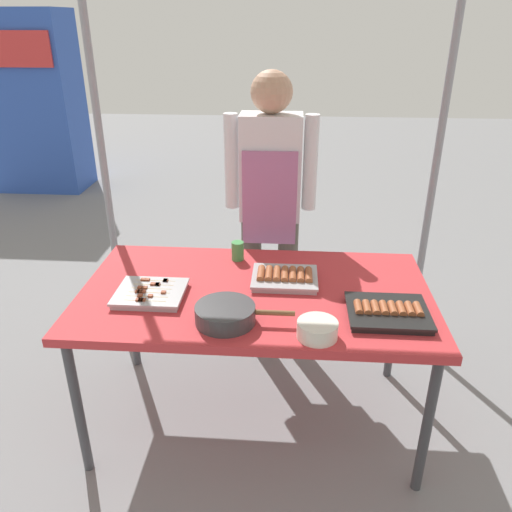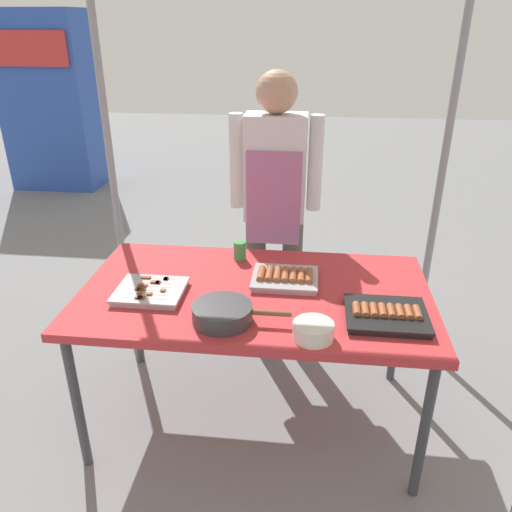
{
  "view_description": "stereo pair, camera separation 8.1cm",
  "coord_description": "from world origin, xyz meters",
  "px_view_note": "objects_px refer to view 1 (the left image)",
  "views": [
    {
      "loc": [
        0.15,
        -2.01,
        1.88
      ],
      "look_at": [
        0.0,
        0.05,
        0.9
      ],
      "focal_mm": 35.26,
      "sensor_mm": 36.0,
      "label": 1
    },
    {
      "loc": [
        0.23,
        -2.0,
        1.88
      ],
      "look_at": [
        0.0,
        0.05,
        0.9
      ],
      "focal_mm": 35.26,
      "sensor_mm": 36.0,
      "label": 2
    }
  ],
  "objects_px": {
    "tray_meat_skewers": "(150,293)",
    "neighbor_stall_left": "(34,103)",
    "vendor_woman": "(270,193)",
    "drink_cup_near_edge": "(238,251)",
    "cooking_wok": "(226,313)",
    "stall_table": "(255,300)",
    "condiment_bowl": "(317,329)",
    "tray_pork_links": "(388,312)",
    "tray_grilled_sausages": "(285,277)"
  },
  "relations": [
    {
      "from": "condiment_bowl",
      "to": "drink_cup_near_edge",
      "type": "relative_size",
      "value": 1.65
    },
    {
      "from": "stall_table",
      "to": "vendor_woman",
      "type": "relative_size",
      "value": 0.97
    },
    {
      "from": "tray_grilled_sausages",
      "to": "condiment_bowl",
      "type": "distance_m",
      "value": 0.47
    },
    {
      "from": "tray_pork_links",
      "to": "cooking_wok",
      "type": "relative_size",
      "value": 0.82
    },
    {
      "from": "tray_grilled_sausages",
      "to": "tray_pork_links",
      "type": "bearing_deg",
      "value": -32.19
    },
    {
      "from": "tray_meat_skewers",
      "to": "neighbor_stall_left",
      "type": "distance_m",
      "value": 4.55
    },
    {
      "from": "tray_pork_links",
      "to": "drink_cup_near_edge",
      "type": "height_order",
      "value": "drink_cup_near_edge"
    },
    {
      "from": "condiment_bowl",
      "to": "neighbor_stall_left",
      "type": "bearing_deg",
      "value": 126.97
    },
    {
      "from": "stall_table",
      "to": "drink_cup_near_edge",
      "type": "relative_size",
      "value": 16.42
    },
    {
      "from": "cooking_wok",
      "to": "condiment_bowl",
      "type": "xyz_separation_m",
      "value": [
        0.37,
        -0.08,
        -0.01
      ]
    },
    {
      "from": "stall_table",
      "to": "tray_pork_links",
      "type": "xyz_separation_m",
      "value": [
        0.57,
        -0.18,
        0.07
      ]
    },
    {
      "from": "cooking_wok",
      "to": "drink_cup_near_edge",
      "type": "relative_size",
      "value": 4.19
    },
    {
      "from": "cooking_wok",
      "to": "condiment_bowl",
      "type": "relative_size",
      "value": 2.54
    },
    {
      "from": "condiment_bowl",
      "to": "drink_cup_near_edge",
      "type": "height_order",
      "value": "drink_cup_near_edge"
    },
    {
      "from": "condiment_bowl",
      "to": "vendor_woman",
      "type": "xyz_separation_m",
      "value": [
        -0.24,
        1.09,
        0.19
      ]
    },
    {
      "from": "cooking_wok",
      "to": "vendor_woman",
      "type": "xyz_separation_m",
      "value": [
        0.13,
        1.01,
        0.19
      ]
    },
    {
      "from": "tray_pork_links",
      "to": "cooking_wok",
      "type": "distance_m",
      "value": 0.67
    },
    {
      "from": "drink_cup_near_edge",
      "to": "vendor_woman",
      "type": "xyz_separation_m",
      "value": [
        0.15,
        0.42,
        0.18
      ]
    },
    {
      "from": "tray_pork_links",
      "to": "cooking_wok",
      "type": "bearing_deg",
      "value": -172.21
    },
    {
      "from": "tray_meat_skewers",
      "to": "tray_grilled_sausages",
      "type": "bearing_deg",
      "value": 17.47
    },
    {
      "from": "drink_cup_near_edge",
      "to": "cooking_wok",
      "type": "bearing_deg",
      "value": -88.58
    },
    {
      "from": "tray_meat_skewers",
      "to": "drink_cup_near_edge",
      "type": "bearing_deg",
      "value": 49.81
    },
    {
      "from": "cooking_wok",
      "to": "vendor_woman",
      "type": "height_order",
      "value": "vendor_woman"
    },
    {
      "from": "tray_meat_skewers",
      "to": "condiment_bowl",
      "type": "relative_size",
      "value": 1.88
    },
    {
      "from": "tray_pork_links",
      "to": "vendor_woman",
      "type": "bearing_deg",
      "value": 120.4
    },
    {
      "from": "drink_cup_near_edge",
      "to": "tray_pork_links",
      "type": "bearing_deg",
      "value": -36.21
    },
    {
      "from": "tray_grilled_sausages",
      "to": "vendor_woman",
      "type": "height_order",
      "value": "vendor_woman"
    },
    {
      "from": "tray_meat_skewers",
      "to": "tray_pork_links",
      "type": "xyz_separation_m",
      "value": [
        1.03,
        -0.09,
        0.0
      ]
    },
    {
      "from": "stall_table",
      "to": "tray_meat_skewers",
      "type": "height_order",
      "value": "tray_meat_skewers"
    },
    {
      "from": "condiment_bowl",
      "to": "tray_meat_skewers",
      "type": "bearing_deg",
      "value": 160.38
    },
    {
      "from": "stall_table",
      "to": "tray_meat_skewers",
      "type": "bearing_deg",
      "value": -168.53
    },
    {
      "from": "tray_pork_links",
      "to": "neighbor_stall_left",
      "type": "xyz_separation_m",
      "value": [
        -3.41,
        3.96,
        0.23
      ]
    },
    {
      "from": "tray_meat_skewers",
      "to": "cooking_wok",
      "type": "bearing_deg",
      "value": -26.19
    },
    {
      "from": "tray_grilled_sausages",
      "to": "drink_cup_near_edge",
      "type": "relative_size",
      "value": 3.16
    },
    {
      "from": "tray_meat_skewers",
      "to": "drink_cup_near_edge",
      "type": "xyz_separation_m",
      "value": [
        0.35,
        0.41,
        0.03
      ]
    },
    {
      "from": "tray_meat_skewers",
      "to": "condiment_bowl",
      "type": "xyz_separation_m",
      "value": [
        0.73,
        -0.26,
        0.02
      ]
    },
    {
      "from": "stall_table",
      "to": "vendor_woman",
      "type": "bearing_deg",
      "value": 87.51
    },
    {
      "from": "cooking_wok",
      "to": "vendor_woman",
      "type": "bearing_deg",
      "value": 82.56
    },
    {
      "from": "tray_grilled_sausages",
      "to": "vendor_woman",
      "type": "xyz_separation_m",
      "value": [
        -0.1,
        0.64,
        0.2
      ]
    },
    {
      "from": "tray_grilled_sausages",
      "to": "condiment_bowl",
      "type": "height_order",
      "value": "condiment_bowl"
    },
    {
      "from": "tray_pork_links",
      "to": "vendor_woman",
      "type": "xyz_separation_m",
      "value": [
        -0.54,
        0.91,
        0.21
      ]
    },
    {
      "from": "tray_meat_skewers",
      "to": "vendor_woman",
      "type": "bearing_deg",
      "value": 59.14
    },
    {
      "from": "tray_grilled_sausages",
      "to": "tray_pork_links",
      "type": "xyz_separation_m",
      "value": [
        0.44,
        -0.27,
        -0.0
      ]
    },
    {
      "from": "condiment_bowl",
      "to": "neighbor_stall_left",
      "type": "xyz_separation_m",
      "value": [
        -3.11,
        4.13,
        0.22
      ]
    },
    {
      "from": "tray_meat_skewers",
      "to": "neighbor_stall_left",
      "type": "height_order",
      "value": "neighbor_stall_left"
    },
    {
      "from": "vendor_woman",
      "to": "tray_pork_links",
      "type": "bearing_deg",
      "value": 120.4
    },
    {
      "from": "tray_grilled_sausages",
      "to": "condiment_bowl",
      "type": "xyz_separation_m",
      "value": [
        0.14,
        -0.45,
        0.01
      ]
    },
    {
      "from": "neighbor_stall_left",
      "to": "condiment_bowl",
      "type": "bearing_deg",
      "value": -53.03
    },
    {
      "from": "tray_grilled_sausages",
      "to": "neighbor_stall_left",
      "type": "distance_m",
      "value": 4.74
    },
    {
      "from": "vendor_woman",
      "to": "neighbor_stall_left",
      "type": "distance_m",
      "value": 4.19
    }
  ]
}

